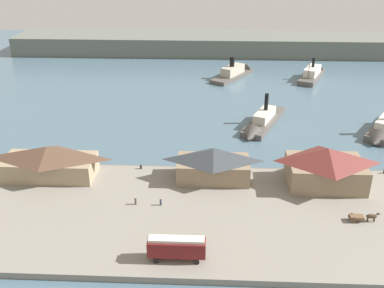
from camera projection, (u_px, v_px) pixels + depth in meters
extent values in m
plane|color=#476070|center=(215.00, 164.00, 103.97)|extent=(320.00, 320.00, 0.00)
cube|color=gray|center=(215.00, 215.00, 83.82)|extent=(110.00, 36.00, 1.20)
cube|color=#666159|center=(215.00, 170.00, 100.50)|extent=(110.00, 0.80, 1.00)
cube|color=#998466|center=(50.00, 167.00, 95.51)|extent=(19.50, 8.56, 4.29)
pyramid|color=brown|center=(47.00, 152.00, 94.01)|extent=(19.89, 8.99, 2.78)
cube|color=#847056|center=(213.00, 169.00, 94.43)|extent=(15.26, 8.13, 4.45)
pyramid|color=#33383D|center=(213.00, 155.00, 92.97)|extent=(15.57, 8.54, 2.47)
cube|color=#847056|center=(325.00, 173.00, 92.10)|extent=(15.42, 10.52, 5.27)
pyramid|color=maroon|center=(328.00, 155.00, 90.34)|extent=(15.72, 11.05, 3.04)
cube|color=maroon|center=(177.00, 247.00, 70.71)|extent=(9.28, 2.50, 2.68)
cube|color=beige|center=(176.00, 239.00, 70.04)|extent=(8.91, 1.75, 0.50)
cylinder|color=black|center=(197.00, 252.00, 72.47)|extent=(0.90, 0.18, 0.90)
cylinder|color=black|center=(197.00, 262.00, 70.21)|extent=(0.90, 0.18, 0.90)
cylinder|color=black|center=(158.00, 251.00, 72.74)|extent=(0.90, 0.18, 0.90)
cylinder|color=black|center=(156.00, 261.00, 70.48)|extent=(0.90, 0.18, 0.90)
cube|color=brown|center=(357.00, 217.00, 80.80)|extent=(2.42, 1.44, 0.50)
cylinder|color=#4C3828|center=(351.00, 216.00, 81.59)|extent=(1.20, 0.10, 1.20)
cylinder|color=#4C3828|center=(354.00, 220.00, 80.29)|extent=(1.20, 0.10, 1.20)
ellipsoid|color=#473323|center=(371.00, 216.00, 80.59)|extent=(2.00, 0.70, 0.90)
ellipsoid|color=#473323|center=(378.00, 214.00, 80.31)|extent=(0.70, 0.32, 0.44)
cylinder|color=#473323|center=(374.00, 218.00, 81.00)|extent=(0.16, 0.16, 1.00)
cylinder|color=#473323|center=(375.00, 220.00, 80.64)|extent=(0.16, 0.16, 1.00)
cylinder|color=#473323|center=(367.00, 218.00, 81.05)|extent=(0.16, 0.16, 1.00)
cylinder|color=#473323|center=(368.00, 220.00, 80.69)|extent=(0.16, 0.16, 1.00)
cylinder|color=#4C3D33|center=(136.00, 201.00, 85.95)|extent=(0.40, 0.40, 1.35)
sphere|color=#CCA889|center=(135.00, 198.00, 85.61)|extent=(0.25, 0.25, 0.25)
cylinder|color=#33384C|center=(161.00, 202.00, 85.71)|extent=(0.38, 0.38, 1.30)
sphere|color=#CCA889|center=(161.00, 199.00, 85.39)|extent=(0.24, 0.24, 0.24)
cylinder|color=black|center=(3.00, 165.00, 100.25)|extent=(0.44, 0.44, 0.90)
cylinder|color=black|center=(141.00, 167.00, 99.23)|extent=(0.44, 0.44, 0.90)
cylinder|color=black|center=(384.00, 171.00, 97.36)|extent=(0.44, 0.44, 0.90)
cube|color=#514C47|center=(311.00, 77.00, 165.53)|extent=(13.54, 21.11, 1.78)
cone|color=#514C47|center=(317.00, 70.00, 173.86)|extent=(6.18, 5.46, 5.12)
cube|color=silver|center=(312.00, 71.00, 164.56)|extent=(8.33, 11.78, 2.80)
cylinder|color=black|center=(313.00, 62.00, 163.55)|extent=(1.02, 1.02, 3.44)
cylinder|color=brown|center=(309.00, 71.00, 158.88)|extent=(0.24, 0.24, 6.03)
cube|color=#514C47|center=(232.00, 76.00, 167.25)|extent=(17.10, 22.11, 1.37)
cone|color=#514C47|center=(247.00, 69.00, 175.53)|extent=(6.77, 6.32, 5.47)
cube|color=#B2A893|center=(233.00, 70.00, 166.29)|extent=(9.37, 11.41, 3.17)
cylinder|color=black|center=(232.00, 62.00, 164.32)|extent=(1.75, 1.75, 3.63)
cube|color=#514C47|center=(264.00, 121.00, 125.93)|extent=(14.79, 24.13, 1.56)
cone|color=#514C47|center=(250.00, 137.00, 116.27)|extent=(6.61, 6.03, 5.36)
cube|color=beige|center=(264.00, 115.00, 125.09)|extent=(7.48, 11.20, 2.42)
cylinder|color=black|center=(266.00, 102.00, 124.32)|extent=(1.09, 1.09, 4.78)
cone|color=#514C47|center=(376.00, 142.00, 113.11)|extent=(6.86, 6.39, 5.59)
cube|color=#60665B|center=(215.00, 44.00, 201.77)|extent=(180.00, 24.00, 8.00)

